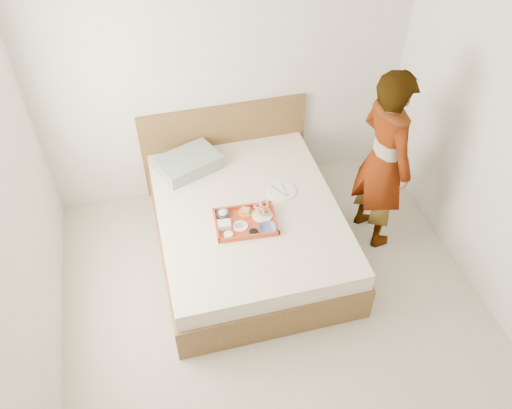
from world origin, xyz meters
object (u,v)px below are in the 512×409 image
Objects in this scene: bed at (248,228)px; dinner_plate at (281,191)px; tray at (246,222)px; person at (384,161)px.

dinner_plate is (0.34, 0.13, 0.27)m from bed.
bed is at bearing 75.39° from tray.
person is (0.84, -0.20, 0.33)m from dinner_plate.
tray reaches higher than bed.
tray is at bearing 84.67° from person.
dinner_plate is at bearing 41.49° from tray.
person is (1.25, 0.11, 0.32)m from tray.
dinner_plate is 0.93m from person.
tray is (-0.06, -0.18, 0.29)m from bed.
person reaches higher than dinner_plate.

